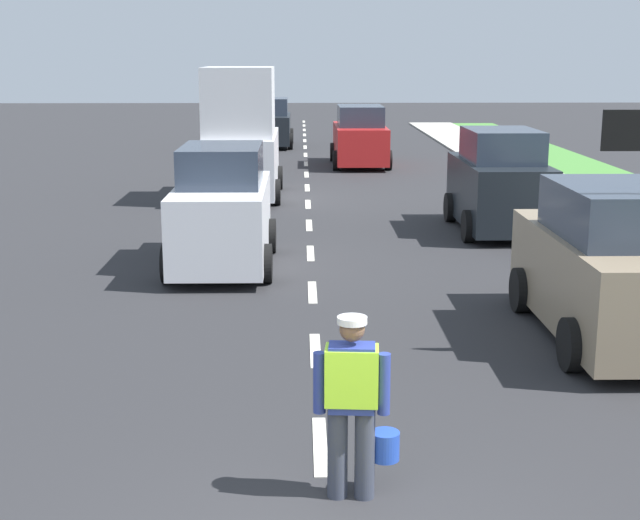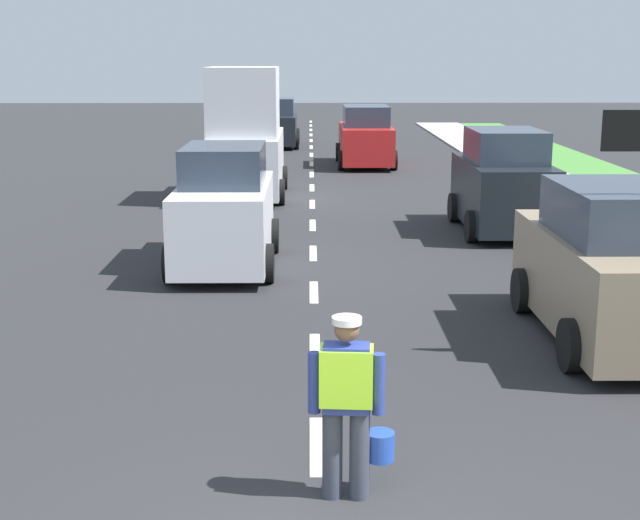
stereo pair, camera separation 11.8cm
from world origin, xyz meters
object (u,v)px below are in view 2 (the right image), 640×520
at_px(road_worker, 349,398).
at_px(delivery_truck, 246,139).
at_px(car_parked_curbside, 614,269).
at_px(car_parked_far, 503,185).
at_px(car_oncoming_lead, 225,211).
at_px(car_outgoing_far, 365,138).
at_px(car_oncoming_third, 277,124).

bearing_deg(road_worker, delivery_truck, 96.88).
xyz_separation_m(delivery_truck, car_parked_curbside, (5.89, -12.69, -0.61)).
distance_m(car_parked_far, car_oncoming_lead, 6.70).
distance_m(road_worker, car_outgoing_far, 24.61).
relative_size(car_parked_curbside, car_oncoming_lead, 1.09).
distance_m(car_outgoing_far, car_oncoming_third, 7.67).
bearing_deg(car_oncoming_third, car_parked_far, -73.54).
distance_m(car_parked_curbside, car_parked_far, 7.77).
xyz_separation_m(delivery_truck, car_parked_far, (6.00, -4.92, -0.56)).
relative_size(road_worker, car_parked_curbside, 0.39).
bearing_deg(road_worker, car_oncoming_lead, 101.97).
bearing_deg(car_parked_curbside, car_outgoing_far, 96.19).
xyz_separation_m(road_worker, car_outgoing_far, (1.63, 24.56, 0.05)).
bearing_deg(road_worker, car_parked_curbside, 49.90).
height_order(delivery_truck, car_parked_far, delivery_truck).
bearing_deg(car_parked_curbside, car_oncoming_lead, 141.99).
bearing_deg(car_outgoing_far, road_worker, -93.81).
relative_size(road_worker, delivery_truck, 0.36).
xyz_separation_m(road_worker, delivery_truck, (-2.08, 17.21, 0.68)).
height_order(car_parked_far, car_oncoming_third, car_parked_far).
distance_m(delivery_truck, car_parked_far, 7.78).
relative_size(delivery_truck, car_outgoing_far, 1.07).
distance_m(delivery_truck, car_oncoming_third, 14.26).
relative_size(car_outgoing_far, car_parked_far, 1.12).
xyz_separation_m(car_parked_far, car_oncoming_lead, (-5.83, -3.30, -0.02)).
xyz_separation_m(road_worker, car_oncoming_third, (-1.73, 31.45, 0.02)).
height_order(delivery_truck, car_outgoing_far, delivery_truck).
distance_m(road_worker, delivery_truck, 17.35).
relative_size(car_parked_curbside, car_parked_far, 1.12).
distance_m(car_oncoming_third, car_oncoming_lead, 22.46).
distance_m(road_worker, car_parked_far, 12.91).
bearing_deg(car_oncoming_lead, road_worker, -78.03).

